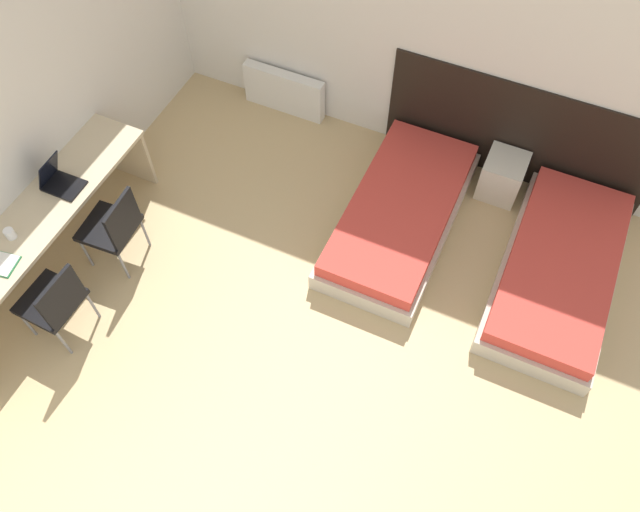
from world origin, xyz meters
The scene contains 12 objects.
wall_back centered at (0.00, 4.53, 1.35)m, with size 6.02×0.05×2.70m.
wall_left centered at (-2.54, 2.25, 1.35)m, with size 0.05×5.50×2.70m.
headboard_panel centered at (1.13, 4.49, 0.56)m, with size 2.55×0.03×1.12m.
bed_near_window centered at (0.38, 3.45, 0.16)m, with size 0.96×2.01×0.34m.
bed_near_door centered at (1.87, 3.45, 0.16)m, with size 0.96×2.01×0.34m.
nightstand centered at (1.13, 4.25, 0.22)m, with size 0.38×0.41×0.43m.
radiator centered at (-1.31, 4.41, 0.24)m, with size 0.90×0.12×0.48m.
desk centered at (-2.24, 1.65, 0.59)m, with size 0.54×2.59×0.72m.
chair_near_laptop centered at (-1.77, 2.06, 0.49)m, with size 0.47×0.47×0.86m.
chair_near_notebook centered at (-1.77, 1.24, 0.49)m, with size 0.46×0.46×0.86m.
laptop centered at (-2.26, 2.11, 0.79)m, with size 0.33×0.25×0.31m.
mug centered at (-2.28, 1.51, 0.77)m, with size 0.08×0.08×0.09m.
Camera 1 is at (1.17, -0.08, 4.83)m, focal length 35.00 mm.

